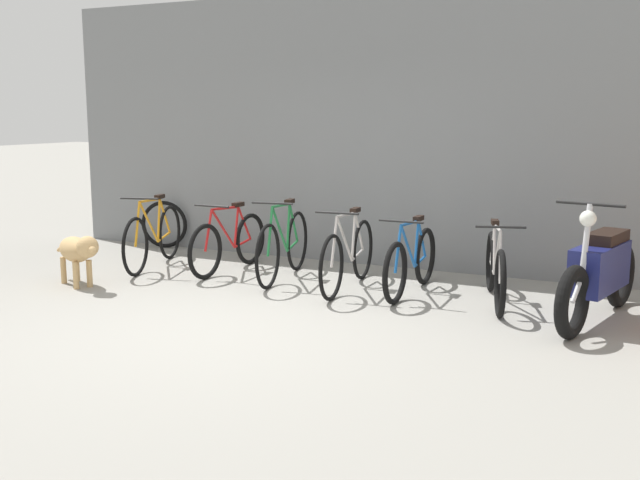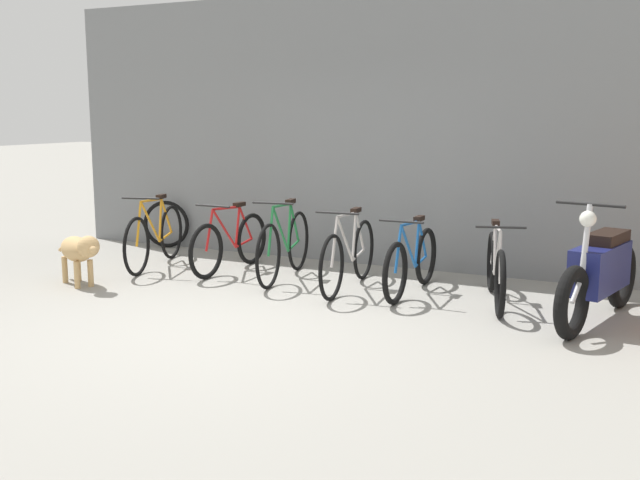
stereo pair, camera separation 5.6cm
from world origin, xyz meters
name	(u,v)px [view 2 (the right image)]	position (x,y,z in m)	size (l,w,h in m)	color
ground_plane	(217,326)	(0.00, 0.00, 0.00)	(60.00, 60.00, 0.00)	gray
shop_wall_back	(360,130)	(0.00, 3.18, 1.65)	(8.43, 0.20, 3.30)	slate
bicycle_0	(155,237)	(-2.11, 1.82, 0.37)	(0.57, 1.69, 0.89)	black
bicycle_1	(230,243)	(-1.15, 2.00, 0.34)	(0.46, 1.59, 0.83)	black
bicycle_2	(284,246)	(-0.37, 1.92, 0.38)	(0.46, 1.69, 0.92)	black
bicycle_3	(349,256)	(0.48, 1.79, 0.36)	(0.46, 1.71, 0.88)	black
bicycle_4	(412,262)	(1.15, 1.88, 0.33)	(0.46, 1.59, 0.82)	black
bicycle_5	(496,270)	(2.02, 1.86, 0.34)	(0.61, 1.61, 0.83)	black
motorcycle	(600,274)	(3.00, 1.59, 0.45)	(0.63, 1.91, 1.12)	black
stray_dog	(79,250)	(-2.20, 0.64, 0.40)	(0.95, 0.55, 0.59)	tan
spare_tire_left	(166,224)	(-2.79, 2.93, 0.33)	(0.64, 0.25, 0.65)	black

